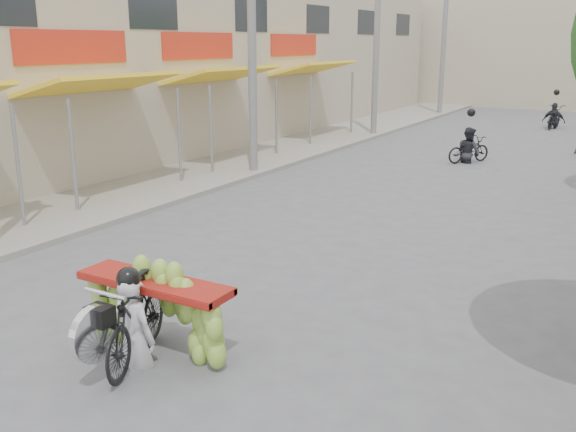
# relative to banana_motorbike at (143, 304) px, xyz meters

# --- Properties ---
(sidewalk_left) EXTENTS (4.00, 60.00, 0.12)m
(sidewalk_left) POSITION_rel_banana_motorbike_xyz_m (-6.53, 13.08, -0.62)
(sidewalk_left) COLOR gray
(sidewalk_left) RESTS_ON ground
(shophouse_row_left) EXTENTS (9.77, 40.00, 6.00)m
(shophouse_row_left) POSITION_rel_banana_motorbike_xyz_m (-11.51, 12.06, 2.32)
(shophouse_row_left) COLOR #B1A58C
(shophouse_row_left) RESTS_ON ground
(utility_pole_mid) EXTENTS (0.60, 0.24, 8.00)m
(utility_pole_mid) POSITION_rel_banana_motorbike_xyz_m (-4.93, 10.08, 3.34)
(utility_pole_mid) COLOR slate
(utility_pole_mid) RESTS_ON ground
(utility_pole_far) EXTENTS (0.60, 0.24, 8.00)m
(utility_pole_far) POSITION_rel_banana_motorbike_xyz_m (-4.93, 19.08, 3.34)
(utility_pole_far) COLOR slate
(utility_pole_far) RESTS_ON ground
(utility_pole_back) EXTENTS (0.60, 0.24, 8.00)m
(utility_pole_back) POSITION_rel_banana_motorbike_xyz_m (-4.93, 28.08, 3.34)
(utility_pole_back) COLOR slate
(utility_pole_back) RESTS_ON ground
(banana_motorbike) EXTENTS (2.20, 1.91, 2.03)m
(banana_motorbike) POSITION_rel_banana_motorbike_xyz_m (0.00, 0.00, 0.00)
(banana_motorbike) COLOR black
(banana_motorbike) RESTS_ON ground
(bg_motorbike_a) EXTENTS (1.29, 1.53, 1.95)m
(bg_motorbike_a) POSITION_rel_banana_motorbike_xyz_m (-0.01, 15.04, 0.09)
(bg_motorbike_a) COLOR black
(bg_motorbike_a) RESTS_ON ground
(bg_motorbike_c) EXTENTS (1.01, 1.80, 1.95)m
(bg_motorbike_c) POSITION_rel_banana_motorbike_xyz_m (1.09, 25.22, 0.09)
(bg_motorbike_c) COLOR black
(bg_motorbike_c) RESTS_ON ground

